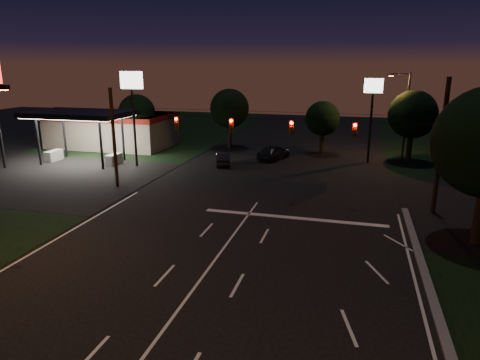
% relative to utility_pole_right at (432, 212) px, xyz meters
% --- Properties ---
extents(ground, '(140.00, 140.00, 0.00)m').
position_rel_utility_pole_right_xyz_m(ground, '(-12.00, -15.00, 0.00)').
color(ground, black).
rests_on(ground, ground).
extents(cross_street_left, '(20.00, 16.00, 0.02)m').
position_rel_utility_pole_right_xyz_m(cross_street_left, '(-32.00, 1.00, 0.00)').
color(cross_street_left, black).
rests_on(cross_street_left, ground).
extents(stop_bar, '(12.00, 0.50, 0.01)m').
position_rel_utility_pole_right_xyz_m(stop_bar, '(-9.00, -3.50, 0.01)').
color(stop_bar, silver).
rests_on(stop_bar, ground).
extents(utility_pole_right, '(0.30, 0.30, 9.00)m').
position_rel_utility_pole_right_xyz_m(utility_pole_right, '(0.00, 0.00, 0.00)').
color(utility_pole_right, black).
rests_on(utility_pole_right, ground).
extents(utility_pole_left, '(0.28, 0.28, 8.00)m').
position_rel_utility_pole_right_xyz_m(utility_pole_left, '(-24.00, 0.00, 0.00)').
color(utility_pole_left, black).
rests_on(utility_pole_left, ground).
extents(signal_span, '(24.00, 0.40, 1.56)m').
position_rel_utility_pole_right_xyz_m(signal_span, '(-12.00, -0.04, 5.50)').
color(signal_span, black).
rests_on(signal_span, ground).
extents(gas_station, '(14.20, 16.10, 5.25)m').
position_rel_utility_pole_right_xyz_m(gas_station, '(-33.86, 15.39, 2.38)').
color(gas_station, gray).
rests_on(gas_station, ground).
extents(pole_sign_left_near, '(2.20, 0.30, 9.10)m').
position_rel_utility_pole_right_xyz_m(pole_sign_left_near, '(-26.00, 7.00, 6.98)').
color(pole_sign_left_near, black).
rests_on(pole_sign_left_near, ground).
extents(pole_sign_right, '(1.80, 0.30, 8.40)m').
position_rel_utility_pole_right_xyz_m(pole_sign_right, '(-4.00, 15.00, 6.24)').
color(pole_sign_right, black).
rests_on(pole_sign_right, ground).
extents(street_light_right_far, '(2.20, 0.35, 9.00)m').
position_rel_utility_pole_right_xyz_m(street_light_right_far, '(-0.76, 17.00, 5.24)').
color(street_light_right_far, black).
rests_on(street_light_right_far, ground).
extents(tree_far_a, '(4.20, 4.20, 6.42)m').
position_rel_utility_pole_right_xyz_m(tree_far_a, '(-29.98, 15.12, 4.26)').
color(tree_far_a, black).
rests_on(tree_far_a, ground).
extents(tree_far_b, '(4.60, 4.60, 6.98)m').
position_rel_utility_pole_right_xyz_m(tree_far_b, '(-19.98, 19.13, 4.61)').
color(tree_far_b, black).
rests_on(tree_far_b, ground).
extents(tree_far_c, '(3.80, 3.80, 5.86)m').
position_rel_utility_pole_right_xyz_m(tree_far_c, '(-8.98, 18.10, 3.90)').
color(tree_far_c, black).
rests_on(tree_far_c, ground).
extents(tree_far_d, '(4.80, 4.80, 7.30)m').
position_rel_utility_pole_right_xyz_m(tree_far_d, '(0.02, 16.13, 4.83)').
color(tree_far_d, black).
rests_on(tree_far_d, ground).
extents(car_oncoming_a, '(3.19, 4.97, 1.58)m').
position_rel_utility_pole_right_xyz_m(car_oncoming_a, '(-13.59, 13.71, 0.79)').
color(car_oncoming_a, black).
rests_on(car_oncoming_a, ground).
extents(car_oncoming_b, '(2.43, 4.03, 1.25)m').
position_rel_utility_pole_right_xyz_m(car_oncoming_b, '(-17.98, 9.87, 0.63)').
color(car_oncoming_b, black).
rests_on(car_oncoming_b, ground).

